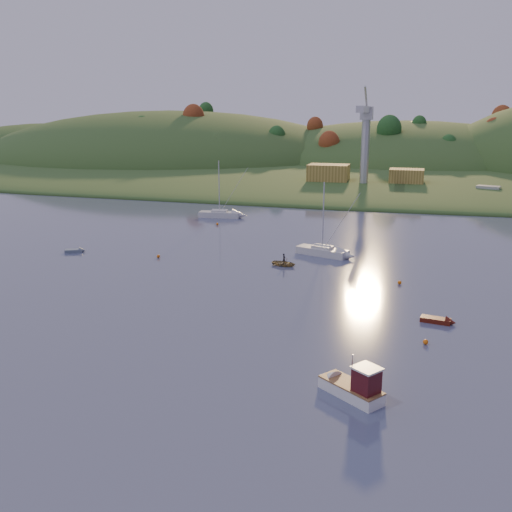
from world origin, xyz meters
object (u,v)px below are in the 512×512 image
(sailboat_far, at_px, (322,251))
(grey_dinghy, at_px, (78,251))
(sailboat_near, at_px, (220,214))
(canoe, at_px, (284,263))
(fishing_boat, at_px, (347,384))
(red_tender, at_px, (442,321))

(sailboat_far, xyz_separation_m, grey_dinghy, (-37.05, -8.54, -0.49))
(sailboat_near, height_order, canoe, sailboat_near)
(sailboat_near, bearing_deg, canoe, -63.52)
(sailboat_far, height_order, grey_dinghy, sailboat_far)
(fishing_boat, xyz_separation_m, sailboat_near, (-35.10, 69.71, -0.12))
(fishing_boat, xyz_separation_m, canoe, (-13.42, 35.84, -0.50))
(sailboat_far, height_order, red_tender, sailboat_far)
(red_tender, bearing_deg, grey_dinghy, 172.55)
(grey_dinghy, bearing_deg, fishing_boat, -60.46)
(sailboat_far, xyz_separation_m, red_tender, (16.78, -25.34, -0.48))
(fishing_boat, relative_size, sailboat_far, 0.55)
(fishing_boat, bearing_deg, grey_dinghy, -0.76)
(sailboat_near, relative_size, grey_dinghy, 3.54)
(grey_dinghy, bearing_deg, red_tender, -40.77)
(fishing_boat, height_order, sailboat_near, sailboat_near)
(sailboat_near, bearing_deg, sailboat_far, -51.57)
(sailboat_far, xyz_separation_m, canoe, (-4.23, -7.58, -0.36))
(canoe, bearing_deg, sailboat_far, -17.50)
(fishing_boat, xyz_separation_m, grey_dinghy, (-46.24, 34.88, -0.63))
(sailboat_far, bearing_deg, fishing_boat, -59.22)
(fishing_boat, bearing_deg, sailboat_far, -41.78)
(sailboat_near, height_order, red_tender, sailboat_near)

